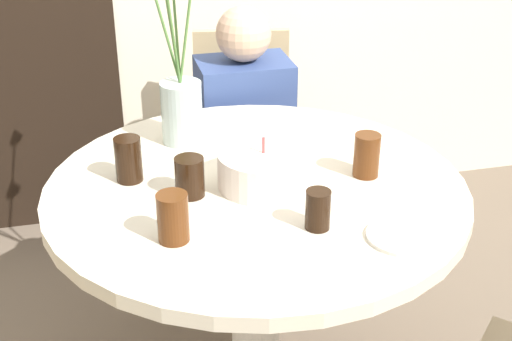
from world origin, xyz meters
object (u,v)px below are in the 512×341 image
(drink_glass_3, at_px, (318,210))
(drink_glass_4, at_px, (190,177))
(chair_right_flank, at_px, (243,133))
(side_plate, at_px, (403,236))
(flower_vase, at_px, (178,75))
(drink_glass_1, at_px, (173,218))
(person_woman, at_px, (244,153))
(drink_glass_2, at_px, (367,155))
(drink_glass_0, at_px, (128,159))
(birthday_cake, at_px, (263,169))

(drink_glass_3, height_order, drink_glass_4, drink_glass_4)
(chair_right_flank, xyz_separation_m, side_plate, (0.11, -1.26, 0.26))
(flower_vase, distance_m, drink_glass_1, 0.59)
(drink_glass_1, relative_size, person_woman, 0.11)
(drink_glass_1, xyz_separation_m, drink_glass_3, (0.35, -0.03, -0.01))
(flower_vase, xyz_separation_m, drink_glass_2, (0.46, -0.36, -0.15))
(flower_vase, bearing_deg, drink_glass_4, -94.70)
(side_plate, relative_size, drink_glass_0, 1.40)
(birthday_cake, bearing_deg, drink_glass_3, -73.33)
(chair_right_flank, xyz_separation_m, drink_glass_0, (-0.50, -0.80, 0.32))
(flower_vase, distance_m, drink_glass_4, 0.39)
(birthday_cake, relative_size, drink_glass_4, 2.29)
(birthday_cake, bearing_deg, chair_right_flank, 80.63)
(drink_glass_3, distance_m, person_woman, 1.05)
(drink_glass_4, xyz_separation_m, person_woman, (0.32, 0.77, -0.32))
(chair_right_flank, relative_size, birthday_cake, 3.67)
(birthday_cake, distance_m, side_plate, 0.43)
(drink_glass_4, distance_m, person_woman, 0.89)
(chair_right_flank, xyz_separation_m, flower_vase, (-0.32, -0.57, 0.47))
(chair_right_flank, relative_size, side_plate, 5.18)
(flower_vase, xyz_separation_m, drink_glass_0, (-0.18, -0.23, -0.15))
(flower_vase, distance_m, person_woman, 0.70)
(chair_right_flank, distance_m, birthday_cake, 0.98)
(chair_right_flank, height_order, drink_glass_3, chair_right_flank)
(drink_glass_0, xyz_separation_m, drink_glass_1, (0.07, -0.33, -0.00))
(flower_vase, height_order, drink_glass_1, flower_vase)
(side_plate, bearing_deg, flower_vase, 122.18)
(drink_glass_0, distance_m, drink_glass_2, 0.65)
(drink_glass_0, distance_m, drink_glass_1, 0.34)
(drink_glass_2, xyz_separation_m, drink_glass_3, (-0.22, -0.23, -0.01))
(drink_glass_3, bearing_deg, chair_right_flank, 86.15)
(chair_right_flank, bearing_deg, flower_vase, -108.96)
(chair_right_flank, xyz_separation_m, drink_glass_1, (-0.43, -1.13, 0.32))
(side_plate, xyz_separation_m, drink_glass_1, (-0.53, 0.12, 0.06))
(chair_right_flank, relative_size, flower_vase, 1.25)
(birthday_cake, height_order, drink_glass_1, birthday_cake)
(drink_glass_2, bearing_deg, drink_glass_4, 179.54)
(drink_glass_0, distance_m, person_woman, 0.86)
(drink_glass_1, distance_m, drink_glass_2, 0.60)
(chair_right_flank, bearing_deg, side_plate, -74.62)
(birthday_cake, relative_size, person_woman, 0.23)
(drink_glass_3, height_order, person_woman, person_woman)
(drink_glass_0, bearing_deg, person_woman, 53.68)
(flower_vase, bearing_deg, side_plate, -57.82)
(drink_glass_0, distance_m, drink_glass_3, 0.56)
(side_plate, distance_m, drink_glass_0, 0.76)
(side_plate, xyz_separation_m, person_woman, (-0.13, 1.10, -0.27))
(birthday_cake, bearing_deg, flower_vase, 116.69)
(drink_glass_1, xyz_separation_m, drink_glass_4, (0.07, 0.21, -0.01))
(birthday_cake, distance_m, person_woman, 0.83)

